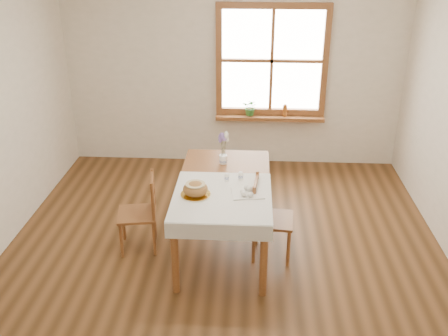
# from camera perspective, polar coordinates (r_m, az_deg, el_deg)

# --- Properties ---
(ground) EXTENTS (5.00, 5.00, 0.00)m
(ground) POSITION_cam_1_polar(r_m,az_deg,el_deg) (5.01, -0.20, -10.85)
(ground) COLOR brown
(ground) RESTS_ON ground
(room_walls) EXTENTS (4.60, 5.10, 2.65)m
(room_walls) POSITION_cam_1_polar(r_m,az_deg,el_deg) (4.24, -0.24, 8.20)
(room_walls) COLOR white
(room_walls) RESTS_ON ground
(window) EXTENTS (1.46, 0.08, 1.46)m
(window) POSITION_cam_1_polar(r_m,az_deg,el_deg) (6.69, 5.48, 12.12)
(window) COLOR brown
(window) RESTS_ON ground
(window_sill) EXTENTS (1.46, 0.20, 0.05)m
(window_sill) POSITION_cam_1_polar(r_m,az_deg,el_deg) (6.83, 5.24, 5.76)
(window_sill) COLOR brown
(window_sill) RESTS_ON ground
(dining_table) EXTENTS (0.90, 1.60, 0.75)m
(dining_table) POSITION_cam_1_polar(r_m,az_deg,el_deg) (4.91, -0.00, -2.48)
(dining_table) COLOR brown
(dining_table) RESTS_ON ground
(table_linen) EXTENTS (0.91, 0.99, 0.01)m
(table_linen) POSITION_cam_1_polar(r_m,az_deg,el_deg) (4.60, -0.22, -3.24)
(table_linen) COLOR white
(table_linen) RESTS_ON dining_table
(chair_left) EXTENTS (0.46, 0.44, 0.81)m
(chair_left) POSITION_cam_1_polar(r_m,az_deg,el_deg) (5.10, -9.92, -5.07)
(chair_left) COLOR brown
(chair_left) RESTS_ON ground
(chair_right) EXTENTS (0.44, 0.43, 0.84)m
(chair_right) POSITION_cam_1_polar(r_m,az_deg,el_deg) (4.93, 5.61, -5.75)
(chair_right) COLOR brown
(chair_right) RESTS_ON ground
(bread_plate) EXTENTS (0.27, 0.27, 0.01)m
(bread_plate) POSITION_cam_1_polar(r_m,az_deg,el_deg) (4.61, -3.27, -3.05)
(bread_plate) COLOR white
(bread_plate) RESTS_ON table_linen
(bread_loaf) EXTENTS (0.23, 0.23, 0.13)m
(bread_loaf) POSITION_cam_1_polar(r_m,az_deg,el_deg) (4.58, -3.29, -2.27)
(bread_loaf) COLOR olive
(bread_loaf) RESTS_ON bread_plate
(egg_napkin) EXTENTS (0.32, 0.28, 0.01)m
(egg_napkin) POSITION_cam_1_polar(r_m,az_deg,el_deg) (4.63, 2.72, -2.90)
(egg_napkin) COLOR white
(egg_napkin) RESTS_ON table_linen
(eggs) EXTENTS (0.25, 0.23, 0.05)m
(eggs) POSITION_cam_1_polar(r_m,az_deg,el_deg) (4.62, 2.72, -2.56)
(eggs) COLOR silver
(eggs) RESTS_ON egg_napkin
(salt_shaker) EXTENTS (0.06, 0.06, 0.08)m
(salt_shaker) POSITION_cam_1_polar(r_m,az_deg,el_deg) (4.85, 0.31, -1.04)
(salt_shaker) COLOR white
(salt_shaker) RESTS_ON table_linen
(pepper_shaker) EXTENTS (0.06, 0.06, 0.09)m
(pepper_shaker) POSITION_cam_1_polar(r_m,az_deg,el_deg) (4.87, 1.91, -0.88)
(pepper_shaker) COLOR white
(pepper_shaker) RESTS_ON table_linen
(flower_vase) EXTENTS (0.11, 0.11, 0.09)m
(flower_vase) POSITION_cam_1_polar(r_m,az_deg,el_deg) (5.23, -0.10, 0.93)
(flower_vase) COLOR white
(flower_vase) RESTS_ON dining_table
(lavender_bouquet) EXTENTS (0.15, 0.15, 0.28)m
(lavender_bouquet) POSITION_cam_1_polar(r_m,az_deg,el_deg) (5.16, -0.10, 2.82)
(lavender_bouquet) COLOR #6E5495
(lavender_bouquet) RESTS_ON flower_vase
(potted_plant) EXTENTS (0.27, 0.28, 0.18)m
(potted_plant) POSITION_cam_1_polar(r_m,az_deg,el_deg) (6.79, 3.06, 6.73)
(potted_plant) COLOR #2E6829
(potted_plant) RESTS_ON window_sill
(amber_bottle) EXTENTS (0.07, 0.07, 0.17)m
(amber_bottle) POSITION_cam_1_polar(r_m,az_deg,el_deg) (6.81, 6.98, 6.59)
(amber_bottle) COLOR #A0551D
(amber_bottle) RESTS_ON window_sill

